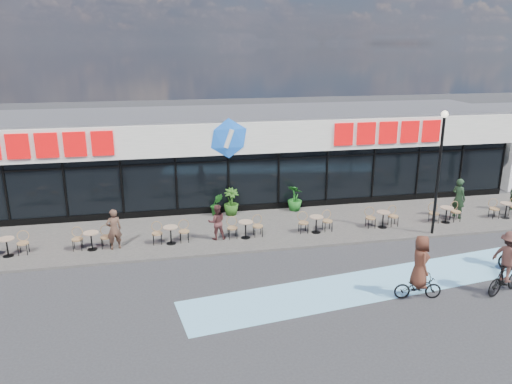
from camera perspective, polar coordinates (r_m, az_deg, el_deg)
ground at (r=18.27m, az=0.26°, el=-9.49°), size 120.00×120.00×0.00m
sidewalk at (r=22.31m, az=-2.14°, el=-4.39°), size 44.00×5.00×0.10m
bike_lane at (r=18.19m, az=13.90°, el=-10.11°), size 14.17×4.13×0.01m
building at (r=26.81m, az=-4.14°, el=4.29°), size 30.60×6.57×4.75m
lamp_post at (r=22.25m, az=20.24°, el=3.14°), size 0.28×0.28×5.32m
bistro_set_1 at (r=21.72m, az=-26.52°, el=-5.37°), size 1.54×0.62×0.90m
bistro_set_2 at (r=21.10m, az=-18.28°, el=-5.04°), size 1.54×0.62×0.90m
bistro_set_3 at (r=20.93m, az=-9.73°, el=-4.58°), size 1.54×0.62×0.90m
bistro_set_4 at (r=21.23m, az=-1.24°, el=-4.03°), size 1.54×0.62×0.90m
bistro_set_5 at (r=21.98m, az=6.83°, el=-3.42°), size 1.54×0.62×0.90m
bistro_set_6 at (r=23.13m, az=14.22°, el=-2.80°), size 1.54×0.62×0.90m
bistro_set_7 at (r=24.62m, az=20.81°, el=-2.20°), size 1.54×0.62×0.90m
bistro_set_8 at (r=26.41m, az=26.57°, el=-1.66°), size 1.54×0.62×0.90m
potted_plant_left at (r=23.97m, az=-4.52°, el=-1.41°), size 0.60×0.48×1.09m
potted_plant_mid at (r=24.65m, az=4.46°, el=-0.68°), size 1.00×1.00×1.26m
potted_plant_right at (r=23.96m, az=-2.85°, el=-1.12°), size 0.86×0.86×1.30m
patron_left at (r=20.71m, az=-15.92°, el=-4.11°), size 0.70×0.57×1.67m
patron_right at (r=20.99m, az=-4.51°, el=-3.44°), size 0.74×0.58×1.52m
pedestrian_b at (r=25.35m, az=22.15°, el=-0.65°), size 0.66×0.80×1.90m
cyclist_a at (r=18.59m, az=26.79°, el=-7.56°), size 1.83×1.28×2.19m
cyclist_c at (r=17.18m, az=18.15°, el=-8.77°), size 1.62×0.94×2.20m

